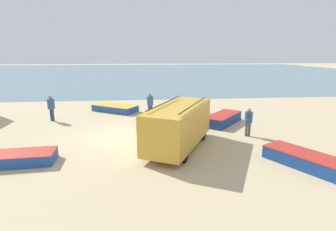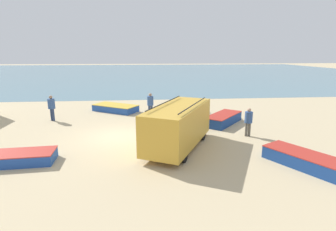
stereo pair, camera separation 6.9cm
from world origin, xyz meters
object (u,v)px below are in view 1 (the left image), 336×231
Objects in this scene: fisherman_1 at (51,106)px; fisherman_2 at (248,119)px; fishing_rowboat_4 at (308,161)px; fishing_rowboat_0 at (224,118)px; fisherman_3 at (150,103)px; fishing_rowboat_3 at (114,108)px; fishing_rowboat_1 at (183,108)px; fishing_rowboat_2 at (6,159)px; parked_van at (179,125)px.

fisherman_2 is at bearing 105.44° from fisherman_1.
fisherman_1 is at bearing -153.66° from fishing_rowboat_4.
fisherman_3 is (-5.01, 2.39, 0.74)m from fishing_rowboat_0.
fishing_rowboat_1 is at bearing -155.43° from fishing_rowboat_3.
fishing_rowboat_1 is at bearing 35.68° from fisherman_2.
fisherman_2 reaches higher than fishing_rowboat_3.
fishing_rowboat_3 is at bearing 101.09° from fishing_rowboat_0.
fisherman_1 reaches higher than fishing_rowboat_2.
fisherman_2 is (2.75, -6.68, 0.67)m from fishing_rowboat_1.
fishing_rowboat_2 is 10.96m from fishing_rowboat_3.
fishing_rowboat_0 is at bearing -13.04° from parked_van.
fishing_rowboat_1 is 7.26m from fisherman_2.
fisherman_1 reaches higher than fishing_rowboat_4.
fisherman_1 reaches higher than fisherman_2.
fisherman_3 is (-6.38, 9.73, 0.78)m from fishing_rowboat_4.
parked_van is at bearing -179.33° from fishing_rowboat_0.
fisherman_2 is (4.25, 1.48, -0.21)m from parked_van.
fishing_rowboat_2 is 12.99m from fishing_rowboat_4.
parked_van reaches higher than fishing_rowboat_0.
fishing_rowboat_4 is at bearing 168.95° from fishing_rowboat_2.
parked_van is 9.96m from fishing_rowboat_3.
fishing_rowboat_4 is (1.37, -7.34, -0.03)m from fishing_rowboat_0.
fishing_rowboat_4 is 16.19m from fisherman_1.
fisherman_3 is at bearing -132.79° from fishing_rowboat_2.
fisherman_2 is 0.93× the size of fisherman_3.
fishing_rowboat_0 is 0.96× the size of fishing_rowboat_4.
fishing_rowboat_4 reaches higher than fishing_rowboat_3.
fishing_rowboat_2 is (-11.53, -5.81, -0.07)m from fishing_rowboat_0.
fishing_rowboat_4 is (3.62, -11.06, -0.04)m from fishing_rowboat_1.
fishing_rowboat_3 is at bearing -167.40° from fishing_rowboat_1.
fisherman_3 is at bearing 131.34° from fisherman_1.
fishing_rowboat_0 is 0.82× the size of fishing_rowboat_2.
fishing_rowboat_1 is 0.97× the size of fishing_rowboat_4.
parked_van is 4.51m from fisherman_2.
fisherman_3 is at bearing 176.52° from fishing_rowboat_3.
fisherman_1 is (-4.05, -2.80, 0.82)m from fishing_rowboat_3.
fisherman_1 is at bearing -68.58° from fisherman_3.
parked_van is 10.31m from fisherman_1.
fisherman_3 reaches higher than fisherman_2.
fisherman_3 is at bearing -176.21° from fishing_rowboat_4.
fishing_rowboat_3 is at bearing -171.36° from fishing_rowboat_4.
fisherman_1 is (-9.75, -1.98, 0.76)m from fishing_rowboat_1.
fishing_rowboat_0 is 5.60m from fisherman_3.
fisherman_3 reaches higher than fishing_rowboat_3.
fishing_rowboat_2 is at bearing 127.14° from parked_van.
fishing_rowboat_1 reaches higher than fishing_rowboat_0.
fishing_rowboat_1 is at bearing 131.93° from fisherman_3.
parked_van is 3.40× the size of fisherman_2.
parked_van is at bearing -79.64° from fishing_rowboat_1.
fisherman_1 reaches higher than fishing_rowboat_1.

